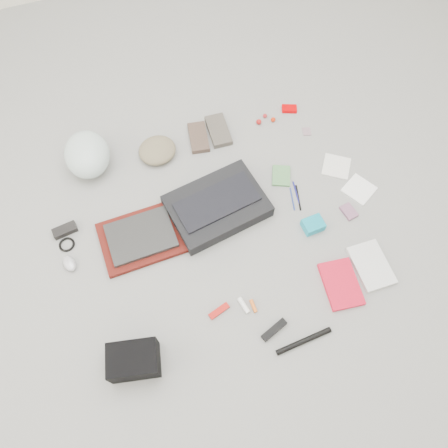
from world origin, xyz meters
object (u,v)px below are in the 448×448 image
object	(u,v)px
messenger_bag	(217,206)
bike_helmet	(87,154)
accordion_wallet	(313,225)
book_red	(341,284)
laptop	(141,236)
camera_bag	(134,360)

from	to	relation	value
messenger_bag	bike_helmet	xyz separation A→B (m)	(-0.53, 0.49, 0.05)
messenger_bag	bike_helmet	distance (m)	0.72
accordion_wallet	messenger_bag	bearing A→B (deg)	145.38
bike_helmet	accordion_wallet	world-z (taller)	bike_helmet
bike_helmet	book_red	world-z (taller)	bike_helmet
laptop	bike_helmet	bearing A→B (deg)	104.14
laptop	book_red	world-z (taller)	laptop
messenger_bag	book_red	bearing A→B (deg)	-63.41
messenger_bag	accordion_wallet	xyz separation A→B (m)	(0.40, -0.25, -0.01)
book_red	messenger_bag	bearing A→B (deg)	132.77
camera_bag	accordion_wallet	distance (m)	1.03
messenger_bag	laptop	world-z (taller)	messenger_bag
messenger_bag	camera_bag	size ratio (longest dim) A/B	2.25
accordion_wallet	bike_helmet	bearing A→B (deg)	138.99
camera_bag	accordion_wallet	size ratio (longest dim) A/B	2.09
camera_bag	messenger_bag	bearing A→B (deg)	58.01
messenger_bag	laptop	xyz separation A→B (m)	(-0.40, -0.03, -0.00)
laptop	accordion_wallet	xyz separation A→B (m)	(0.80, -0.22, -0.01)
camera_bag	accordion_wallet	xyz separation A→B (m)	(0.97, 0.33, -0.04)
book_red	laptop	bearing A→B (deg)	153.45
book_red	camera_bag	bearing A→B (deg)	-171.60
bike_helmet	camera_bag	size ratio (longest dim) A/B	1.40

